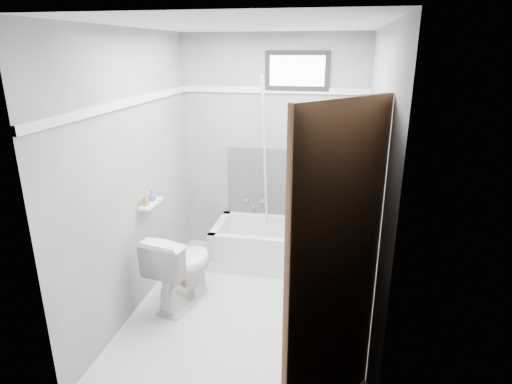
% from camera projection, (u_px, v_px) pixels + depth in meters
% --- Properties ---
extents(floor, '(2.60, 2.60, 0.00)m').
position_uv_depth(floor, '(249.00, 309.00, 3.87)').
color(floor, silver).
rests_on(floor, ground).
extents(ceiling, '(2.60, 2.60, 0.00)m').
position_uv_depth(ceiling, '(247.00, 25.00, 3.11)').
color(ceiling, silver).
rests_on(ceiling, floor).
extents(wall_back, '(2.00, 0.02, 2.40)m').
position_uv_depth(wall_back, '(272.00, 148.00, 4.70)').
color(wall_back, slate).
rests_on(wall_back, floor).
extents(wall_front, '(2.00, 0.02, 2.40)m').
position_uv_depth(wall_front, '(197.00, 253.00, 2.28)').
color(wall_front, slate).
rests_on(wall_front, floor).
extents(wall_left, '(0.02, 2.60, 2.40)m').
position_uv_depth(wall_left, '(134.00, 176.00, 3.67)').
color(wall_left, slate).
rests_on(wall_left, floor).
extents(wall_right, '(0.02, 2.60, 2.40)m').
position_uv_depth(wall_right, '(374.00, 189.00, 3.31)').
color(wall_right, slate).
rests_on(wall_right, floor).
extents(bathtub, '(1.50, 0.70, 0.42)m').
position_uv_depth(bathtub, '(283.00, 245.00, 4.64)').
color(bathtub, white).
rests_on(bathtub, floor).
extents(office_chair, '(0.67, 0.67, 1.04)m').
position_uv_depth(office_chair, '(326.00, 209.00, 4.47)').
color(office_chair, slate).
rests_on(office_chair, bathtub).
extents(toilet, '(0.55, 0.79, 0.71)m').
position_uv_depth(toilet, '(182.00, 267.00, 3.87)').
color(toilet, white).
rests_on(toilet, floor).
extents(door, '(0.78, 0.78, 2.00)m').
position_uv_depth(door, '(383.00, 303.00, 2.19)').
color(door, '#573420').
rests_on(door, floor).
extents(window, '(0.66, 0.04, 0.40)m').
position_uv_depth(window, '(297.00, 71.00, 4.38)').
color(window, black).
rests_on(window, wall_back).
extents(backerboard, '(1.50, 0.02, 0.78)m').
position_uv_depth(backerboard, '(294.00, 184.00, 4.77)').
color(backerboard, '#4C4C4F').
rests_on(backerboard, wall_back).
extents(trim_back, '(2.00, 0.02, 0.06)m').
position_uv_depth(trim_back, '(273.00, 90.00, 4.49)').
color(trim_back, white).
rests_on(trim_back, wall_back).
extents(trim_left, '(0.02, 2.60, 0.06)m').
position_uv_depth(trim_left, '(129.00, 103.00, 3.47)').
color(trim_left, white).
rests_on(trim_left, wall_left).
extents(pole, '(0.02, 0.43, 1.91)m').
position_uv_depth(pole, '(265.00, 166.00, 4.53)').
color(pole, silver).
rests_on(pole, bathtub).
extents(shelf, '(0.10, 0.32, 0.02)m').
position_uv_depth(shelf, '(151.00, 204.00, 3.87)').
color(shelf, white).
rests_on(shelf, wall_left).
extents(soap_bottle_a, '(0.06, 0.06, 0.11)m').
position_uv_depth(soap_bottle_a, '(145.00, 200.00, 3.78)').
color(soap_bottle_a, '#A07D50').
rests_on(soap_bottle_a, shelf).
extents(soap_bottle_b, '(0.11, 0.11, 0.10)m').
position_uv_depth(soap_bottle_b, '(152.00, 195.00, 3.91)').
color(soap_bottle_b, slate).
rests_on(soap_bottle_b, shelf).
extents(faucet, '(0.26, 0.10, 0.16)m').
position_uv_depth(faucet, '(254.00, 203.00, 4.91)').
color(faucet, silver).
rests_on(faucet, wall_back).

